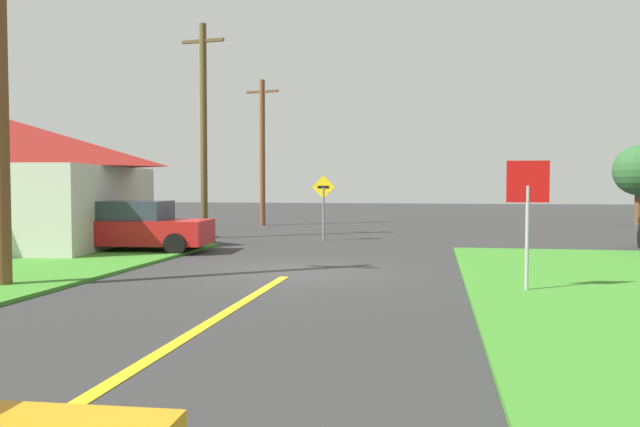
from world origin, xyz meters
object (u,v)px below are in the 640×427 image
(parked_car_near_building, at_px, (135,226))
(barn, at_px, (1,182))
(utility_pole_mid, at_px, (204,128))
(stop_sign, at_px, (528,199))
(oak_tree_left, at_px, (639,171))
(utility_pole_far, at_px, (262,150))
(direction_sign, at_px, (323,200))

(parked_car_near_building, xyz_separation_m, barn, (-5.15, 0.60, 1.41))
(parked_car_near_building, distance_m, utility_pole_mid, 6.41)
(stop_sign, relative_size, oak_tree_left, 0.61)
(stop_sign, distance_m, utility_pole_far, 22.44)
(parked_car_near_building, xyz_separation_m, oak_tree_left, (19.86, 17.06, 2.06))
(oak_tree_left, bearing_deg, direction_sign, -140.92)
(direction_sign, relative_size, barn, 0.27)
(stop_sign, height_order, barn, barn)
(oak_tree_left, bearing_deg, utility_pole_mid, -149.01)
(parked_car_near_building, distance_m, barn, 5.37)
(utility_pole_mid, bearing_deg, parked_car_near_building, -93.42)
(utility_pole_far, relative_size, barn, 0.84)
(stop_sign, relative_size, barn, 0.28)
(utility_pole_mid, distance_m, oak_tree_left, 22.85)
(oak_tree_left, distance_m, barn, 29.95)
(direction_sign, distance_m, oak_tree_left, 18.99)
(stop_sign, bearing_deg, direction_sign, -66.02)
(stop_sign, xyz_separation_m, utility_pole_far, (-10.65, 19.63, 2.11))
(stop_sign, distance_m, direction_sign, 12.52)
(utility_pole_mid, xyz_separation_m, direction_sign, (4.84, -0.21, -2.81))
(utility_pole_mid, relative_size, direction_sign, 3.39)
(stop_sign, xyz_separation_m, barn, (-16.22, 6.51, 0.38))
(direction_sign, relative_size, oak_tree_left, 0.59)
(direction_sign, height_order, barn, barn)
(oak_tree_left, bearing_deg, barn, -146.66)
(utility_pole_mid, xyz_separation_m, utility_pole_far, (0.10, 8.40, -0.42))
(barn, bearing_deg, oak_tree_left, 33.34)
(direction_sign, height_order, oak_tree_left, oak_tree_left)
(utility_pole_far, height_order, oak_tree_left, utility_pole_far)
(parked_car_near_building, relative_size, barn, 0.51)
(parked_car_near_building, bearing_deg, stop_sign, -33.11)
(oak_tree_left, height_order, barn, barn)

